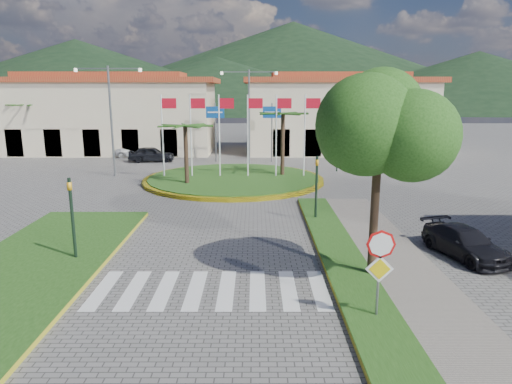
{
  "coord_description": "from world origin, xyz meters",
  "views": [
    {
      "loc": [
        1.53,
        -9.65,
        6.28
      ],
      "look_at": [
        1.56,
        8.0,
        2.34
      ],
      "focal_mm": 32.0,
      "sensor_mm": 36.0,
      "label": 1
    }
  ],
  "objects_px": {
    "roundabout_island": "(234,179)",
    "car_side_right": "(465,243)",
    "car_dark_b": "(269,147)",
    "deciduous_tree": "(379,126)",
    "white_van": "(135,151)",
    "stop_sign": "(380,260)",
    "car_dark_a": "(152,154)"
  },
  "relations": [
    {
      "from": "stop_sign",
      "to": "white_van",
      "type": "distance_m",
      "value": 35.83
    },
    {
      "from": "white_van",
      "to": "car_side_right",
      "type": "relative_size",
      "value": 1.02
    },
    {
      "from": "deciduous_tree",
      "to": "car_side_right",
      "type": "xyz_separation_m",
      "value": [
        4.09,
        2.0,
        -4.61
      ]
    },
    {
      "from": "deciduous_tree",
      "to": "white_van",
      "type": "xyz_separation_m",
      "value": [
        -15.65,
        29.45,
        -4.62
      ]
    },
    {
      "from": "roundabout_island",
      "to": "car_dark_b",
      "type": "xyz_separation_m",
      "value": [
        2.87,
        14.23,
        0.5
      ]
    },
    {
      "from": "car_dark_a",
      "to": "car_dark_b",
      "type": "height_order",
      "value": "car_dark_a"
    },
    {
      "from": "white_van",
      "to": "car_dark_b",
      "type": "relative_size",
      "value": 0.97
    },
    {
      "from": "car_side_right",
      "to": "roundabout_island",
      "type": "bearing_deg",
      "value": 107.13
    },
    {
      "from": "stop_sign",
      "to": "car_side_right",
      "type": "xyz_separation_m",
      "value": [
        4.69,
        5.04,
        -1.22
      ]
    },
    {
      "from": "roundabout_island",
      "to": "car_dark_b",
      "type": "bearing_deg",
      "value": 78.58
    },
    {
      "from": "deciduous_tree",
      "to": "car_dark_b",
      "type": "xyz_separation_m",
      "value": [
        -2.62,
        31.23,
        -4.5
      ]
    },
    {
      "from": "stop_sign",
      "to": "car_dark_a",
      "type": "height_order",
      "value": "stop_sign"
    },
    {
      "from": "deciduous_tree",
      "to": "car_dark_a",
      "type": "height_order",
      "value": "deciduous_tree"
    },
    {
      "from": "roundabout_island",
      "to": "car_dark_b",
      "type": "distance_m",
      "value": 14.53
    },
    {
      "from": "stop_sign",
      "to": "car_dark_a",
      "type": "xyz_separation_m",
      "value": [
        -12.69,
        29.05,
        -1.11
      ]
    },
    {
      "from": "roundabout_island",
      "to": "car_side_right",
      "type": "bearing_deg",
      "value": -57.43
    },
    {
      "from": "stop_sign",
      "to": "car_dark_b",
      "type": "relative_size",
      "value": 0.65
    },
    {
      "from": "stop_sign",
      "to": "car_dark_a",
      "type": "relative_size",
      "value": 0.66
    },
    {
      "from": "deciduous_tree",
      "to": "white_van",
      "type": "height_order",
      "value": "deciduous_tree"
    },
    {
      "from": "stop_sign",
      "to": "car_dark_b",
      "type": "bearing_deg",
      "value": 93.37
    },
    {
      "from": "car_dark_a",
      "to": "car_side_right",
      "type": "relative_size",
      "value": 1.03
    },
    {
      "from": "roundabout_island",
      "to": "deciduous_tree",
      "type": "distance_m",
      "value": 18.55
    },
    {
      "from": "white_van",
      "to": "car_side_right",
      "type": "distance_m",
      "value": 33.81
    },
    {
      "from": "stop_sign",
      "to": "white_van",
      "type": "relative_size",
      "value": 0.66
    },
    {
      "from": "deciduous_tree",
      "to": "stop_sign",
      "type": "bearing_deg",
      "value": -101.18
    },
    {
      "from": "roundabout_island",
      "to": "car_dark_b",
      "type": "relative_size",
      "value": 3.1
    },
    {
      "from": "car_dark_a",
      "to": "car_side_right",
      "type": "bearing_deg",
      "value": -149.23
    },
    {
      "from": "roundabout_island",
      "to": "car_side_right",
      "type": "xyz_separation_m",
      "value": [
        9.58,
        -15.0,
        0.39
      ]
    },
    {
      "from": "white_van",
      "to": "car_dark_b",
      "type": "bearing_deg",
      "value": -101.74
    },
    {
      "from": "roundabout_island",
      "to": "deciduous_tree",
      "type": "bearing_deg",
      "value": -72.09
    },
    {
      "from": "car_side_right",
      "to": "deciduous_tree",
      "type": "bearing_deg",
      "value": -169.36
    },
    {
      "from": "stop_sign",
      "to": "car_dark_a",
      "type": "distance_m",
      "value": 31.72
    }
  ]
}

